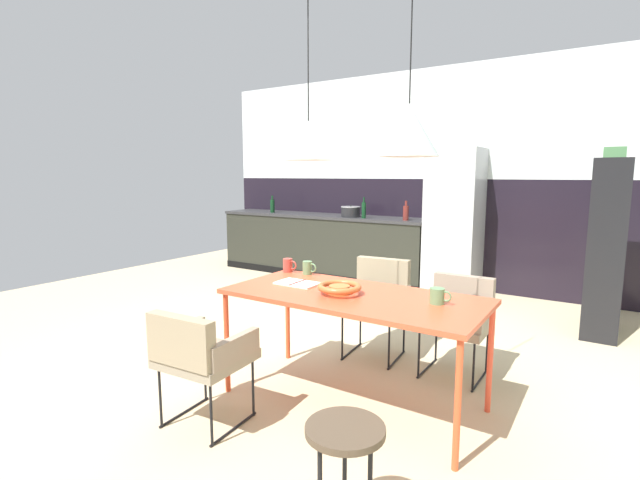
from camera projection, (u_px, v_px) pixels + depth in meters
name	position (u px, v px, depth m)	size (l,w,h in m)	color
ground_plane	(270.00, 355.00, 3.87)	(8.52, 8.52, 0.00)	tan
back_wall_splashback_dark	(414.00, 231.00, 6.44)	(6.25, 0.12, 1.45)	black
back_wall_panel_upper	(417.00, 125.00, 6.23)	(6.25, 0.12, 1.45)	silver
kitchen_counter	(321.00, 245.00, 6.89)	(3.34, 0.63, 0.92)	#262820
refrigerator_column	(454.00, 222.00, 5.75)	(0.62, 0.60, 1.83)	#ADAFB2
dining_table	(353.00, 301.00, 2.98)	(1.68, 0.78, 0.74)	#DA4E2E
armchair_facing_counter	(378.00, 294.00, 3.83)	(0.52, 0.51, 0.80)	gray
armchair_by_stool	(198.00, 350.00, 2.70)	(0.52, 0.50, 0.72)	gray
armchair_far_side	(458.00, 312.00, 3.47)	(0.49, 0.47, 0.74)	gray
fruit_bowl	(339.00, 288.00, 2.97)	(0.29, 0.29, 0.07)	#B2662D
open_book	(298.00, 283.00, 3.24)	(0.30, 0.19, 0.02)	white
mug_white_ceramic	(438.00, 296.00, 2.74)	(0.13, 0.09, 0.10)	#5B8456
mug_tall_blue	(288.00, 265.00, 3.64)	(0.12, 0.07, 0.11)	#B23D33
mug_wide_latte	(308.00, 268.00, 3.54)	(0.12, 0.07, 0.10)	#5B8456
cooking_pot	(351.00, 212.00, 6.41)	(0.27, 0.27, 0.17)	black
bottle_spice_small	(364.00, 210.00, 6.22)	(0.06, 0.06, 0.29)	#0F3319
bottle_oil_tall	(406.00, 213.00, 5.94)	(0.07, 0.07, 0.26)	maroon
bottle_wine_green	(272.00, 206.00, 7.17)	(0.07, 0.07, 0.26)	#0F3319
side_stool	(345.00, 438.00, 1.86)	(0.33, 0.33, 0.50)	#4C3D2D
open_shelf_unit	(607.00, 242.00, 4.33)	(0.30, 0.76, 1.76)	black
pendant_lamp_over_table_near	(308.00, 140.00, 3.00)	(0.36, 0.36, 1.25)	black
pendant_lamp_over_table_far	(409.00, 130.00, 2.69)	(0.36, 0.36, 1.23)	black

